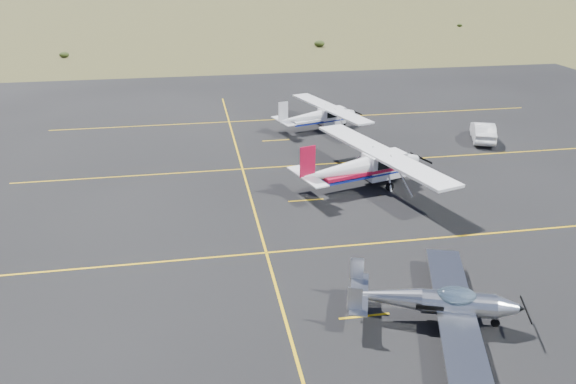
{
  "coord_description": "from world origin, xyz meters",
  "views": [
    {
      "loc": [
        -8.94,
        -20.47,
        12.76
      ],
      "look_at": [
        -4.42,
        5.18,
        1.6
      ],
      "focal_mm": 35.0,
      "sensor_mm": 36.0,
      "label": 1
    }
  ],
  "objects_px": {
    "aircraft_low_wing": "(437,302)",
    "aircraft_cessna": "(364,165)",
    "aircraft_plain": "(319,115)",
    "sedan": "(483,132)"
  },
  "relations": [
    {
      "from": "aircraft_cessna",
      "to": "aircraft_plain",
      "type": "bearing_deg",
      "value": 73.59
    },
    {
      "from": "aircraft_cessna",
      "to": "aircraft_plain",
      "type": "distance_m",
      "value": 11.83
    },
    {
      "from": "aircraft_low_wing",
      "to": "aircraft_plain",
      "type": "relative_size",
      "value": 0.86
    },
    {
      "from": "sedan",
      "to": "aircraft_plain",
      "type": "bearing_deg",
      "value": -1.7
    },
    {
      "from": "aircraft_low_wing",
      "to": "aircraft_cessna",
      "type": "height_order",
      "value": "aircraft_cessna"
    },
    {
      "from": "aircraft_low_wing",
      "to": "aircraft_plain",
      "type": "height_order",
      "value": "aircraft_plain"
    },
    {
      "from": "aircraft_cessna",
      "to": "sedan",
      "type": "xyz_separation_m",
      "value": [
        11.23,
        7.0,
        -0.67
      ]
    },
    {
      "from": "aircraft_cessna",
      "to": "aircraft_plain",
      "type": "relative_size",
      "value": 1.21
    },
    {
      "from": "aircraft_cessna",
      "to": "aircraft_plain",
      "type": "height_order",
      "value": "aircraft_cessna"
    },
    {
      "from": "aircraft_plain",
      "to": "sedan",
      "type": "bearing_deg",
      "value": -40.39
    }
  ]
}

